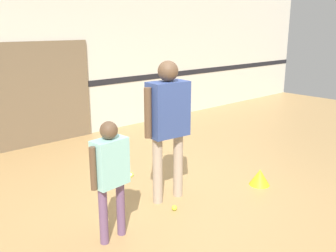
# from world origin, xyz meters

# --- Properties ---
(ground_plane) EXTENTS (16.00, 16.00, 0.00)m
(ground_plane) POSITION_xyz_m (0.00, 0.00, 0.00)
(ground_plane) COLOR tan
(wall_back) EXTENTS (16.00, 0.07, 3.20)m
(wall_back) POSITION_xyz_m (0.00, 3.59, 1.60)
(wall_back) COLOR silver
(wall_back) RESTS_ON ground_plane
(wall_panel) EXTENTS (2.95, 0.05, 1.89)m
(wall_panel) POSITION_xyz_m (-0.84, 3.53, 0.94)
(wall_panel) COLOR #756047
(wall_panel) RESTS_ON ground_plane
(person_instructor) EXTENTS (0.67, 0.32, 1.76)m
(person_instructor) POSITION_xyz_m (-0.17, 0.25, 1.09)
(person_instructor) COLOR tan
(person_instructor) RESTS_ON ground_plane
(person_student_left) EXTENTS (0.48, 0.23, 1.26)m
(person_student_left) POSITION_xyz_m (-1.22, -0.06, 0.78)
(person_student_left) COLOR #6B4C70
(person_student_left) RESTS_ON ground_plane
(racket_spare_on_floor) EXTENTS (0.49, 0.33, 0.03)m
(racket_spare_on_floor) POSITION_xyz_m (-0.16, 1.24, 0.01)
(racket_spare_on_floor) COLOR #C6D838
(racket_spare_on_floor) RESTS_ON ground_plane
(tennis_ball_near_instructor) EXTENTS (0.07, 0.07, 0.07)m
(tennis_ball_near_instructor) POSITION_xyz_m (-0.33, -0.04, 0.03)
(tennis_ball_near_instructor) COLOR #CCE038
(tennis_ball_near_instructor) RESTS_ON ground_plane
(tennis_ball_by_spare_racket) EXTENTS (0.07, 0.07, 0.07)m
(tennis_ball_by_spare_racket) POSITION_xyz_m (-0.11, 1.42, 0.03)
(tennis_ball_by_spare_racket) COLOR #CCE038
(tennis_ball_by_spare_racket) RESTS_ON ground_plane
(training_cone) EXTENTS (0.29, 0.29, 0.23)m
(training_cone) POSITION_xyz_m (1.07, -0.29, 0.11)
(training_cone) COLOR yellow
(training_cone) RESTS_ON ground_plane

